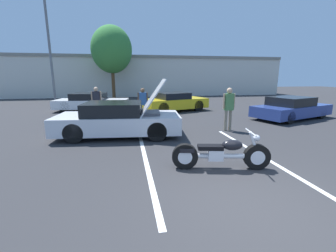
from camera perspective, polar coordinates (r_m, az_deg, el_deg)
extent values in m
plane|color=#2D2D30|center=(4.39, 20.83, -19.02)|extent=(80.00, 80.00, 0.00)
cube|color=white|center=(6.08, -5.58, -9.05)|extent=(0.12, 5.61, 0.01)
cube|color=white|center=(7.13, 22.06, -6.66)|extent=(0.12, 5.61, 0.01)
cube|color=beige|center=(26.83, -6.16, 12.46)|extent=(32.00, 4.00, 4.40)
cube|color=gray|center=(26.90, -6.26, 16.83)|extent=(32.00, 4.20, 0.30)
cylinder|color=slate|center=(20.13, -27.79, 16.54)|extent=(0.18, 0.18, 8.21)
cylinder|color=brown|center=(23.01, -13.71, 10.46)|extent=(0.32, 0.32, 3.03)
ellipsoid|color=#387F38|center=(23.12, -14.13, 18.32)|extent=(3.83, 3.83, 4.41)
cylinder|color=black|center=(5.93, 21.60, -7.29)|extent=(0.65, 0.28, 0.63)
cylinder|color=black|center=(5.56, 4.31, -7.69)|extent=(0.65, 0.28, 0.63)
cylinder|color=silver|center=(5.93, 21.60, -7.29)|extent=(0.37, 0.24, 0.35)
cylinder|color=silver|center=(5.56, 4.31, -7.69)|extent=(0.37, 0.24, 0.35)
cylinder|color=silver|center=(5.68, 13.24, -7.41)|extent=(1.48, 0.42, 0.12)
cube|color=silver|center=(5.64, 11.95, -7.06)|extent=(0.40, 0.31, 0.28)
ellipsoid|color=black|center=(5.65, 15.99, -4.67)|extent=(0.55, 0.37, 0.26)
cube|color=black|center=(5.56, 10.70, -5.34)|extent=(0.64, 0.38, 0.10)
cube|color=black|center=(5.51, 4.80, -5.99)|extent=(0.38, 0.29, 0.10)
cylinder|color=silver|center=(5.80, 21.04, -4.31)|extent=(0.31, 0.13, 0.63)
cylinder|color=silver|center=(5.69, 20.28, -1.51)|extent=(0.18, 0.69, 0.04)
sphere|color=silver|center=(5.77, 21.57, -2.85)|extent=(0.16, 0.16, 0.16)
cylinder|color=silver|center=(5.73, 9.10, -7.68)|extent=(1.13, 0.32, 0.09)
cube|color=silver|center=(8.71, -12.38, 0.80)|extent=(4.71, 2.37, 0.63)
cube|color=black|center=(8.64, -13.75, 4.32)|extent=(2.20, 1.93, 0.46)
cylinder|color=black|center=(7.83, -2.84, -1.43)|extent=(0.71, 0.29, 0.69)
cylinder|color=black|center=(9.51, -3.23, 1.08)|extent=(0.71, 0.29, 0.69)
cylinder|color=black|center=(8.23, -22.85, -1.73)|extent=(0.71, 0.29, 0.69)
cylinder|color=black|center=(9.84, -19.87, 0.73)|extent=(0.71, 0.29, 0.69)
cube|color=silver|center=(8.49, -3.90, 7.38)|extent=(1.11, 1.87, 1.33)
cube|color=#4C4C51|center=(8.58, -4.15, 2.77)|extent=(0.70, 1.12, 0.28)
cube|color=white|center=(15.61, -18.70, 5.41)|extent=(4.78, 2.49, 0.56)
cube|color=black|center=(15.61, -19.47, 7.14)|extent=(2.27, 1.94, 0.41)
cylinder|color=black|center=(14.49, -14.18, 4.67)|extent=(0.69, 0.31, 0.67)
cylinder|color=black|center=(16.07, -13.00, 5.48)|extent=(0.69, 0.31, 0.67)
cylinder|color=black|center=(15.33, -24.59, 4.32)|extent=(0.69, 0.31, 0.67)
cylinder|color=black|center=(16.83, -22.53, 5.15)|extent=(0.69, 0.31, 0.67)
cube|color=navy|center=(13.71, 28.91, 3.50)|extent=(4.86, 3.19, 0.55)
cube|color=black|center=(13.50, 28.72, 5.55)|extent=(2.45, 2.21, 0.45)
cylinder|color=black|center=(14.57, 34.43, 2.75)|extent=(0.64, 0.41, 0.61)
cylinder|color=black|center=(15.33, 29.12, 3.75)|extent=(0.64, 0.41, 0.61)
cylinder|color=black|center=(12.14, 28.50, 1.88)|extent=(0.64, 0.41, 0.61)
cylinder|color=black|center=(13.03, 22.60, 3.09)|extent=(0.64, 0.41, 0.61)
cube|color=yellow|center=(14.72, 1.69, 5.81)|extent=(4.53, 3.09, 0.61)
cube|color=black|center=(14.58, 1.14, 7.72)|extent=(2.30, 2.20, 0.39)
cylinder|color=black|center=(14.75, 7.67, 5.14)|extent=(0.74, 0.43, 0.70)
cylinder|color=black|center=(16.11, 4.15, 5.84)|extent=(0.74, 0.43, 0.70)
cylinder|color=black|center=(13.40, -1.27, 4.50)|extent=(0.74, 0.43, 0.70)
cylinder|color=black|center=(14.89, -4.23, 5.29)|extent=(0.74, 0.43, 0.70)
cylinder|color=#38476B|center=(11.58, -6.83, 3.36)|extent=(0.12, 0.12, 0.80)
cylinder|color=#38476B|center=(11.59, -5.85, 3.39)|extent=(0.12, 0.12, 0.80)
cube|color=#335B93|center=(11.49, -6.43, 6.88)|extent=(0.36, 0.20, 0.63)
cylinder|color=brown|center=(11.48, -7.53, 7.00)|extent=(0.08, 0.08, 0.57)
cylinder|color=brown|center=(11.51, -5.33, 7.07)|extent=(0.08, 0.08, 0.57)
sphere|color=brown|center=(11.46, -6.48, 8.98)|extent=(0.22, 0.22, 0.22)
cylinder|color=gray|center=(9.63, 14.42, 1.37)|extent=(0.12, 0.12, 0.86)
cylinder|color=gray|center=(9.72, 15.49, 1.40)|extent=(0.12, 0.12, 0.86)
cube|color=#4C7F47|center=(9.56, 15.22, 5.92)|extent=(0.36, 0.20, 0.68)
cylinder|color=tan|center=(9.47, 14.03, 6.13)|extent=(0.08, 0.08, 0.61)
cylinder|color=tan|center=(9.66, 16.42, 6.11)|extent=(0.08, 0.08, 0.61)
sphere|color=tan|center=(9.52, 15.38, 8.64)|extent=(0.23, 0.23, 0.23)
cylinder|color=brown|center=(12.36, -17.95, 3.47)|extent=(0.12, 0.12, 0.82)
cylinder|color=brown|center=(12.34, -17.03, 3.52)|extent=(0.12, 0.12, 0.82)
cube|color=#26262D|center=(12.26, -17.72, 6.87)|extent=(0.36, 0.20, 0.65)
cylinder|color=tan|center=(12.29, -18.75, 6.97)|extent=(0.08, 0.08, 0.58)
cylinder|color=tan|center=(12.24, -16.70, 7.08)|extent=(0.08, 0.08, 0.58)
sphere|color=tan|center=(12.23, -17.85, 8.90)|extent=(0.22, 0.22, 0.22)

